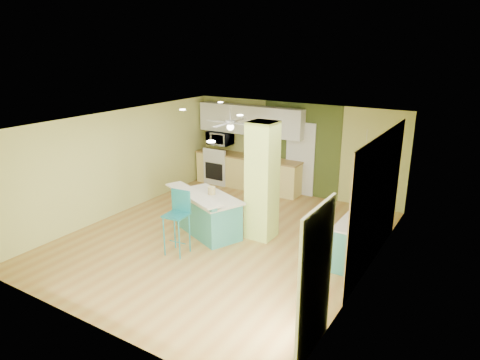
% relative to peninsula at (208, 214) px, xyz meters
% --- Properties ---
extents(floor, '(6.00, 7.00, 0.01)m').
position_rel_peninsula_xyz_m(floor, '(0.43, -0.03, -0.46)').
color(floor, '#A47439').
rests_on(floor, ground).
extents(ceiling, '(6.00, 7.00, 0.01)m').
position_rel_peninsula_xyz_m(ceiling, '(0.43, -0.03, 2.05)').
color(ceiling, white).
rests_on(ceiling, wall_back).
extents(wall_back, '(6.00, 0.01, 2.50)m').
position_rel_peninsula_xyz_m(wall_back, '(0.43, 3.47, 0.79)').
color(wall_back, '#C0C268').
rests_on(wall_back, floor).
extents(wall_front, '(6.00, 0.01, 2.50)m').
position_rel_peninsula_xyz_m(wall_front, '(0.43, -3.54, 0.79)').
color(wall_front, '#C0C268').
rests_on(wall_front, floor).
extents(wall_left, '(0.01, 7.00, 2.50)m').
position_rel_peninsula_xyz_m(wall_left, '(-2.57, -0.03, 0.79)').
color(wall_left, '#C0C268').
rests_on(wall_left, floor).
extents(wall_right, '(0.01, 7.00, 2.50)m').
position_rel_peninsula_xyz_m(wall_right, '(3.44, -0.03, 0.79)').
color(wall_right, '#C0C268').
rests_on(wall_right, floor).
extents(wood_panel, '(0.02, 3.40, 2.50)m').
position_rel_peninsula_xyz_m(wood_panel, '(3.42, 0.57, 0.79)').
color(wood_panel, '#987957').
rests_on(wood_panel, floor).
extents(olive_accent, '(2.20, 0.02, 2.50)m').
position_rel_peninsula_xyz_m(olive_accent, '(0.63, 3.45, 0.79)').
color(olive_accent, '#435120').
rests_on(olive_accent, floor).
extents(interior_door, '(0.82, 0.05, 2.00)m').
position_rel_peninsula_xyz_m(interior_door, '(0.63, 3.43, 0.54)').
color(interior_door, white).
rests_on(interior_door, floor).
extents(french_door, '(0.04, 1.08, 2.10)m').
position_rel_peninsula_xyz_m(french_door, '(3.40, -2.33, 0.59)').
color(french_door, white).
rests_on(french_door, floor).
extents(column, '(0.55, 0.55, 2.50)m').
position_rel_peninsula_xyz_m(column, '(1.08, 0.47, 0.79)').
color(column, '#C8E469').
rests_on(column, floor).
extents(kitchen_run, '(3.25, 0.63, 0.94)m').
position_rel_peninsula_xyz_m(kitchen_run, '(-0.87, 3.17, 0.01)').
color(kitchen_run, '#EDD77C').
rests_on(kitchen_run, floor).
extents(stove, '(0.76, 0.66, 1.08)m').
position_rel_peninsula_xyz_m(stove, '(-1.82, 3.16, 0.00)').
color(stove, silver).
rests_on(stove, floor).
extents(upper_cabinets, '(3.20, 0.34, 0.80)m').
position_rel_peninsula_xyz_m(upper_cabinets, '(-0.87, 3.29, 1.49)').
color(upper_cabinets, white).
rests_on(upper_cabinets, wall_back).
extents(microwave, '(0.70, 0.48, 0.39)m').
position_rel_peninsula_xyz_m(microwave, '(-1.82, 3.17, 0.89)').
color(microwave, white).
rests_on(microwave, wall_back).
extents(ceiling_fan, '(1.41, 1.41, 0.61)m').
position_rel_peninsula_xyz_m(ceiling_fan, '(-0.67, 1.97, 1.62)').
color(ceiling_fan, silver).
rests_on(ceiling_fan, ceiling).
extents(pendant_lamp, '(0.14, 0.14, 0.69)m').
position_rel_peninsula_xyz_m(pendant_lamp, '(3.08, 0.72, 1.43)').
color(pendant_lamp, silver).
rests_on(pendant_lamp, ceiling).
extents(wall_decor, '(0.03, 0.90, 0.70)m').
position_rel_peninsula_xyz_m(wall_decor, '(3.40, 0.77, 1.09)').
color(wall_decor, brown).
rests_on(wall_decor, wood_panel).
extents(peninsula, '(1.98, 1.59, 0.99)m').
position_rel_peninsula_xyz_m(peninsula, '(0.00, 0.00, 0.00)').
color(peninsula, teal).
rests_on(peninsula, floor).
extents(bar_stool, '(0.46, 0.46, 1.28)m').
position_rel_peninsula_xyz_m(bar_stool, '(0.04, -1.02, 0.40)').
color(bar_stool, teal).
rests_on(bar_stool, floor).
extents(side_counter, '(0.57, 1.34, 0.86)m').
position_rel_peninsula_xyz_m(side_counter, '(3.13, 0.40, -0.02)').
color(side_counter, teal).
rests_on(side_counter, floor).
extents(fruit_bowl, '(0.30, 0.30, 0.06)m').
position_rel_peninsula_xyz_m(fruit_bowl, '(-0.71, 3.11, 0.51)').
color(fruit_bowl, '#322214').
rests_on(fruit_bowl, kitchen_run).
extents(canister, '(0.16, 0.16, 0.17)m').
position_rel_peninsula_xyz_m(canister, '(-0.00, 0.17, 0.48)').
color(canister, gold).
rests_on(canister, peninsula).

